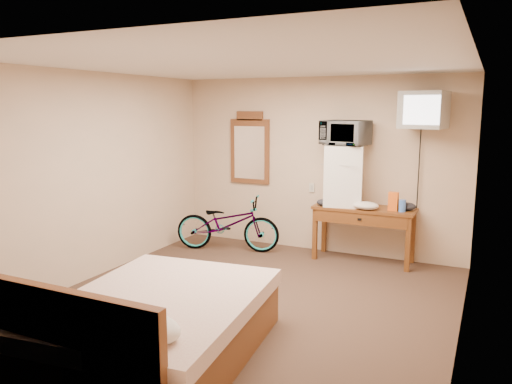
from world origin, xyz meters
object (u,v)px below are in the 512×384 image
Objects in this scene: mini_fridge at (344,175)px; microwave at (345,133)px; crt_television at (424,110)px; desk at (363,216)px; bed at (155,325)px; blue_cup at (402,206)px; wall_mirror at (250,149)px; bicycle at (228,224)px.

mini_fridge is 1.36× the size of microwave.
mini_fridge is 0.58m from microwave.
crt_television is at bearing 11.60° from microwave.
desk is 0.62× the size of bed.
wall_mirror reaches higher than blue_cup.
microwave is 3.77m from bed.
bed reaches higher than desk.
wall_mirror is at bearing 174.31° from crt_television.
wall_mirror reaches higher than bicycle.
bed is (-0.62, -3.43, -0.87)m from mini_fridge.
wall_mirror is (-2.53, 0.25, -0.59)m from crt_television.
mini_fridge is at bearing -92.32° from bicycle.
microwave is at bearing -8.05° from wall_mirror.
blue_cup is at bearing -159.70° from crt_television.
crt_television reaches higher than desk.
wall_mirror is (-1.53, 0.22, -0.28)m from microwave.
bed is at bearing -86.57° from microwave.
microwave is at bearing 177.97° from crt_television.
blue_cup is 0.24× the size of crt_television.
microwave is 1.04m from crt_television.
wall_mirror is 0.50× the size of bed.
microwave reaches higher than bicycle.
desk is at bearing 3.10° from microwave.
microwave reaches higher than bed.
crt_television is at bearing 64.57° from bed.
mini_fridge is 1.82m from bicycle.
desk is 1.64× the size of mini_fridge.
mini_fridge is 1.29× the size of crt_television.
bicycle is (-1.61, -0.36, -0.76)m from mini_fridge.
bed is (0.92, -3.65, -1.16)m from wall_mirror.
desk is 2.23× the size of microwave.
blue_cup is at bearing -7.84° from wall_mirror.
microwave is 3.88× the size of blue_cup.
bed is at bearing -113.19° from blue_cup.
blue_cup is (0.51, -0.05, 0.20)m from desk.
blue_cup is at bearing 6.18° from microwave.
bed is at bearing -75.91° from wall_mirror.
mini_fridge is at bearing 169.50° from desk.
microwave is at bearing 172.55° from blue_cup.
wall_mirror is 0.71× the size of bicycle.
crt_television is at bearing -2.02° from mini_fridge.
mini_fridge is at bearing 172.56° from blue_cup.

